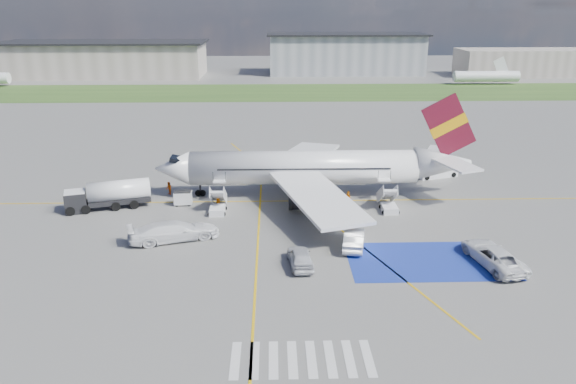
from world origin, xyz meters
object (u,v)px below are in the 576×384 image
at_px(gpu_cart, 183,199).
at_px(belt_loader, 437,174).
at_px(fuel_tanker, 109,197).
at_px(van_white_b, 174,228).
at_px(car_silver_a, 300,257).
at_px(car_silver_b, 354,239).
at_px(airliner, 316,167).
at_px(van_white_a, 493,252).

relative_size(gpu_cart, belt_loader, 0.34).
bearing_deg(fuel_tanker, van_white_b, -63.83).
relative_size(gpu_cart, car_silver_a, 0.42).
bearing_deg(fuel_tanker, belt_loader, -2.06).
bearing_deg(van_white_b, car_silver_b, -115.00).
height_order(airliner, van_white_a, airliner).
bearing_deg(van_white_a, car_silver_a, -9.97).
bearing_deg(car_silver_b, gpu_cart, -23.35).
relative_size(airliner, van_white_a, 6.26).
distance_m(fuel_tanker, belt_loader, 40.71).
bearing_deg(belt_loader, car_silver_a, -144.18).
distance_m(gpu_cart, car_silver_b, 21.19).
bearing_deg(van_white_b, gpu_cart, -14.11).
distance_m(car_silver_a, car_silver_b, 6.34).
bearing_deg(airliner, fuel_tanker, -170.77).
height_order(airliner, belt_loader, airliner).
xyz_separation_m(car_silver_b, van_white_b, (-16.82, 2.16, 0.40)).
relative_size(gpu_cart, van_white_a, 0.34).
distance_m(car_silver_a, van_white_a, 16.59).
height_order(fuel_tanker, gpu_cart, fuel_tanker).
bearing_deg(fuel_tanker, car_silver_a, -53.62).
xyz_separation_m(belt_loader, car_silver_b, (-13.90, -21.86, 0.42)).
height_order(gpu_cart, car_silver_a, car_silver_a).
bearing_deg(fuel_tanker, airliner, -7.98).
relative_size(gpu_cart, van_white_b, 0.31).
bearing_deg(airliner, belt_loader, 22.98).
distance_m(car_silver_b, van_white_b, 16.97).
relative_size(airliner, car_silver_a, 7.71).
xyz_separation_m(airliner, van_white_b, (-14.45, -12.80, -2.15)).
bearing_deg(car_silver_a, van_white_a, 173.97).
xyz_separation_m(airliner, gpu_cart, (-15.07, -2.93, -2.67)).
relative_size(belt_loader, van_white_b, 0.93).
bearing_deg(van_white_a, fuel_tanker, -31.84).
bearing_deg(van_white_a, van_white_b, -21.56).
height_order(car_silver_a, car_silver_b, car_silver_b).
relative_size(fuel_tanker, gpu_cart, 4.61).
bearing_deg(van_white_b, fuel_tanker, 25.69).
distance_m(airliner, fuel_tanker, 23.41).
xyz_separation_m(gpu_cart, car_silver_b, (17.44, -12.03, 0.12)).
bearing_deg(car_silver_a, car_silver_b, -149.74).
relative_size(airliner, car_silver_b, 7.17).
relative_size(car_silver_a, car_silver_b, 0.93).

